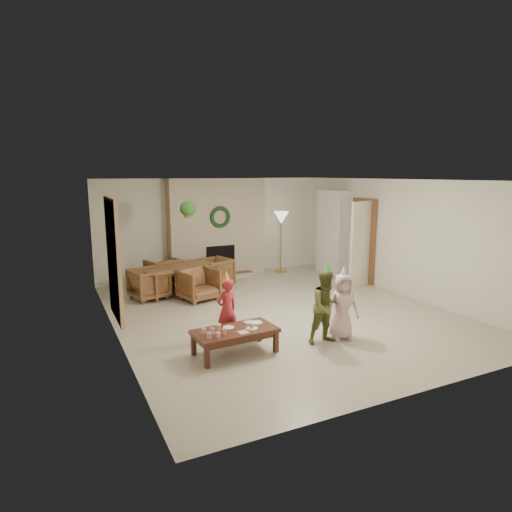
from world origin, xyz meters
TOP-DOWN VIEW (x-y plane):
  - floor at (0.00, 0.00)m, footprint 7.00×7.00m
  - ceiling at (0.00, 0.00)m, footprint 7.00×7.00m
  - wall_back at (0.00, 3.50)m, footprint 7.00×0.00m
  - wall_front at (0.00, -3.50)m, footprint 7.00×0.00m
  - wall_left at (-3.00, 0.00)m, footprint 0.00×7.00m
  - wall_right at (3.00, 0.00)m, footprint 0.00×7.00m
  - fireplace_mass at (0.00, 3.30)m, footprint 2.50×0.40m
  - fireplace_hearth at (0.00, 2.95)m, footprint 1.60×0.30m
  - fireplace_firebox at (0.00, 3.12)m, footprint 0.75×0.12m
  - fireplace_wreath at (0.00, 3.07)m, footprint 0.54×0.10m
  - floor_lamp_base at (1.69, 3.00)m, footprint 0.30×0.30m
  - floor_lamp_post at (1.69, 3.00)m, footprint 0.03×0.03m
  - floor_lamp_shade at (1.69, 3.00)m, footprint 0.39×0.39m
  - bookshelf_carcass at (2.84, 2.30)m, footprint 0.30×1.00m
  - bookshelf_shelf_a at (2.82, 2.30)m, footprint 0.30×0.92m
  - bookshelf_shelf_b at (2.82, 2.30)m, footprint 0.30×0.92m
  - bookshelf_shelf_c at (2.82, 2.30)m, footprint 0.30×0.92m
  - bookshelf_shelf_d at (2.82, 2.30)m, footprint 0.30×0.92m
  - books_row_lower at (2.80, 2.15)m, footprint 0.20×0.40m
  - books_row_mid at (2.80, 2.35)m, footprint 0.20×0.44m
  - books_row_upper at (2.80, 2.20)m, footprint 0.20×0.36m
  - door_frame at (2.96, 1.20)m, footprint 0.05×0.86m
  - door_leaf at (2.58, 0.82)m, footprint 0.77×0.32m
  - curtain_panel at (-2.96, 0.20)m, footprint 0.06×1.20m
  - dining_table at (-1.33, 2.16)m, footprint 1.89×1.35m
  - dining_chair_near at (-1.14, 1.44)m, footprint 0.87×0.88m
  - dining_chair_far at (-1.51, 2.89)m, footprint 0.87×0.88m
  - dining_chair_left at (-2.05, 1.97)m, footprint 0.88×0.87m
  - dining_chair_right at (-0.42, 2.40)m, footprint 0.88×0.87m
  - hanging_plant_cord at (-1.30, 1.50)m, footprint 0.01×0.01m
  - hanging_plant_pot at (-1.30, 1.50)m, footprint 0.16×0.16m
  - hanging_plant_foliage at (-1.30, 1.50)m, footprint 0.32×0.32m
  - coffee_table_top at (-1.53, -1.45)m, footprint 1.26×0.69m
  - coffee_table_apron at (-1.53, -1.45)m, footprint 1.16×0.59m
  - coffee_leg_fl at (-2.07, -1.73)m, footprint 0.07×0.07m
  - coffee_leg_fr at (-0.96, -1.66)m, footprint 0.07×0.07m
  - coffee_leg_bl at (-2.10, -1.23)m, footprint 0.07×0.07m
  - coffee_leg_br at (-1.00, -1.16)m, footprint 0.07×0.07m
  - cup_a at (-1.99, -1.62)m, footprint 0.07×0.07m
  - cup_b at (-2.01, -1.43)m, footprint 0.07×0.07m
  - cup_c at (-1.88, -1.66)m, footprint 0.07×0.07m
  - cup_d at (-1.89, -1.47)m, footprint 0.07×0.07m
  - cup_e at (-1.75, -1.57)m, footprint 0.07×0.07m
  - cup_f at (-1.76, -1.39)m, footprint 0.07×0.07m
  - plate_a at (-1.59, -1.34)m, footprint 0.18×0.18m
  - plate_b at (-1.29, -1.53)m, footprint 0.18×0.18m
  - plate_c at (-1.12, -1.33)m, footprint 0.18×0.18m
  - food_scoop at (-1.29, -1.53)m, footprint 0.07×0.07m
  - napkin_left at (-1.48, -1.61)m, footprint 0.15×0.15m
  - napkin_right at (-1.22, -1.26)m, footprint 0.15×0.15m
  - child_red at (-1.43, -0.89)m, footprint 0.41×0.31m
  - party_hat_red at (-1.43, -0.89)m, footprint 0.15×0.15m
  - child_plaid at (-0.08, -1.67)m, footprint 0.59×0.48m
  - party_hat_plaid at (-0.08, -1.67)m, footprint 0.18×0.18m
  - child_pink at (0.26, -1.63)m, footprint 0.59×0.45m
  - party_hat_pink at (0.26, -1.63)m, footprint 0.18×0.18m

SIDE VIEW (x-z plane):
  - floor at x=0.00m, z-range 0.00..0.00m
  - floor_lamp_base at x=1.69m, z-range 0.00..0.03m
  - fireplace_hearth at x=0.00m, z-range 0.00..0.12m
  - coffee_leg_fl at x=-2.07m, z-range 0.00..0.32m
  - coffee_leg_fr at x=-0.96m, z-range 0.00..0.32m
  - coffee_leg_bl at x=-2.10m, z-range 0.00..0.32m
  - coffee_leg_br at x=-1.00m, z-range 0.00..0.32m
  - coffee_table_apron at x=-1.53m, z-range 0.24..0.32m
  - dining_table at x=-1.33m, z-range 0.00..0.60m
  - dining_chair_near at x=-1.14m, z-range 0.00..0.66m
  - dining_chair_far at x=-1.51m, z-range 0.00..0.66m
  - dining_chair_left at x=-2.05m, z-range 0.00..0.66m
  - dining_chair_right at x=-0.42m, z-range 0.00..0.66m
  - coffee_table_top at x=-1.53m, z-range 0.32..0.38m
  - napkin_left at x=-1.48m, z-range 0.38..0.38m
  - napkin_right at x=-1.22m, z-range 0.38..0.38m
  - plate_a at x=-1.59m, z-range 0.38..0.38m
  - plate_b at x=-1.29m, z-range 0.38..0.38m
  - plate_c at x=-1.12m, z-range 0.38..0.38m
  - food_scoop at x=-1.29m, z-range 0.38..0.45m
  - cup_a at x=-1.99m, z-range 0.38..0.46m
  - cup_b at x=-2.01m, z-range 0.38..0.46m
  - cup_c at x=-1.88m, z-range 0.38..0.46m
  - cup_d at x=-1.89m, z-range 0.38..0.46m
  - cup_e at x=-1.75m, z-range 0.38..0.46m
  - cup_f at x=-1.76m, z-range 0.38..0.46m
  - fireplace_firebox at x=0.00m, z-range 0.07..0.82m
  - bookshelf_shelf_a at x=2.82m, z-range 0.43..0.47m
  - child_red at x=-1.43m, z-range 0.00..1.00m
  - child_pink at x=0.26m, z-range 0.00..1.06m
  - child_plaid at x=-0.08m, z-range 0.00..1.17m
  - books_row_lower at x=2.80m, z-range 0.47..0.71m
  - floor_lamp_post at x=1.69m, z-range 0.03..1.49m
  - bookshelf_shelf_b at x=2.82m, z-range 0.83..0.86m
  - books_row_mid at x=2.80m, z-range 0.87..1.11m
  - door_leaf at x=2.58m, z-range 0.00..2.00m
  - door_frame at x=2.96m, z-range 0.00..2.04m
  - party_hat_red at x=-1.43m, z-range 0.95..1.14m
  - bookshelf_carcass at x=2.84m, z-range 0.00..2.20m
  - party_hat_pink at x=0.26m, z-range 1.01..1.20m
  - party_hat_plaid at x=-0.08m, z-range 1.12..1.31m
  - wall_back at x=0.00m, z-range -2.25..4.75m
  - wall_front at x=0.00m, z-range -2.25..4.75m
  - wall_left at x=-3.00m, z-range -2.25..4.75m
  - wall_right at x=3.00m, z-range -2.25..4.75m
  - fireplace_mass at x=0.00m, z-range 0.00..2.50m
  - bookshelf_shelf_c at x=2.82m, z-range 1.24..1.26m
  - curtain_panel at x=-2.96m, z-range 0.25..2.25m
  - books_row_upper at x=2.80m, z-range 1.27..1.49m
  - floor_lamp_shade at x=1.69m, z-range 1.30..1.63m
  - fireplace_wreath at x=0.00m, z-range 1.28..1.82m
  - bookshelf_shelf_d at x=2.82m, z-range 1.64..1.66m
  - hanging_plant_pot at x=-1.30m, z-range 1.74..1.86m
  - hanging_plant_foliage at x=-1.30m, z-range 1.76..2.08m
  - hanging_plant_cord at x=-1.30m, z-range 1.80..2.50m
  - ceiling at x=0.00m, z-range 2.50..2.50m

